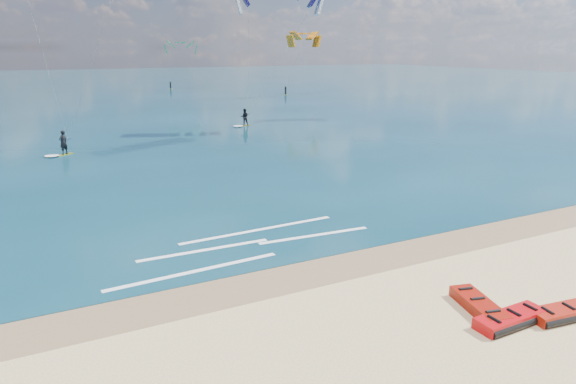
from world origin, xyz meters
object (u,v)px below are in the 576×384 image
object	(u,v)px
packed_kite_right	(479,311)
packed_kite_left	(510,324)
kitesurfer_main	(66,22)
kitesurfer_far	(263,47)
packed_kite_mid	(564,317)

from	to	relation	value
packed_kite_right	packed_kite_left	bearing A→B (deg)	-153.65
packed_kite_left	kitesurfer_main	bearing A→B (deg)	105.94
packed_kite_left	kitesurfer_far	size ratio (longest dim) A/B	0.17
kitesurfer_main	kitesurfer_far	xyz separation A→B (m)	(18.97, 9.02, -1.62)
packed_kite_mid	packed_kite_right	bearing A→B (deg)	151.61
packed_kite_mid	packed_kite_right	xyz separation A→B (m)	(-2.09, 1.51, 0.00)
packed_kite_right	kitesurfer_far	xyz separation A→B (m)	(9.90, 38.73, 8.21)
packed_kite_right	packed_kite_mid	bearing A→B (deg)	-111.33
packed_kite_left	kitesurfer_main	world-z (taller)	kitesurfer_main
kitesurfer_main	packed_kite_left	bearing A→B (deg)	-106.20
packed_kite_left	packed_kite_mid	xyz separation A→B (m)	(1.87, -0.48, 0.00)
packed_kite_left	packed_kite_right	xyz separation A→B (m)	(-0.22, 1.04, 0.00)
packed_kite_left	kitesurfer_main	size ratio (longest dim) A/B	0.14
packed_kite_left	packed_kite_right	bearing A→B (deg)	100.88
packed_kite_mid	kitesurfer_far	bearing A→B (deg)	86.56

